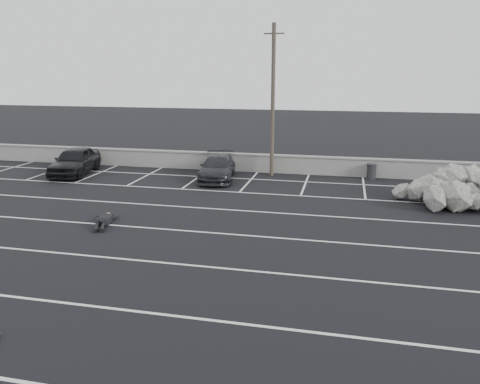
% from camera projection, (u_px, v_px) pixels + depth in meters
% --- Properties ---
extents(ground, '(120.00, 120.00, 0.00)m').
position_uv_depth(ground, '(144.00, 261.00, 14.62)').
color(ground, black).
rests_on(ground, ground).
extents(seawall, '(50.00, 0.45, 1.06)m').
position_uv_depth(seawall, '(242.00, 162.00, 27.70)').
color(seawall, gray).
rests_on(seawall, ground).
extents(stall_lines, '(36.00, 20.05, 0.01)m').
position_uv_depth(stall_lines, '(188.00, 219.00, 18.80)').
color(stall_lines, silver).
rests_on(stall_lines, ground).
extents(car_left, '(2.62, 4.82, 1.55)m').
position_uv_depth(car_left, '(75.00, 161.00, 26.80)').
color(car_left, black).
rests_on(car_left, ground).
extents(car_right, '(2.55, 4.68, 1.29)m').
position_uv_depth(car_right, '(217.00, 168.00, 25.58)').
color(car_right, black).
rests_on(car_right, ground).
extents(utility_pole, '(1.10, 0.22, 8.25)m').
position_uv_depth(utility_pole, '(273.00, 101.00, 25.63)').
color(utility_pole, '#4C4238').
rests_on(utility_pole, ground).
extents(trash_bin, '(0.60, 0.60, 0.84)m').
position_uv_depth(trash_bin, '(371.00, 172.00, 25.63)').
color(trash_bin, '#242426').
rests_on(trash_bin, ground).
extents(riprap_pile, '(5.21, 4.18, 1.30)m').
position_uv_depth(riprap_pile, '(455.00, 194.00, 20.59)').
color(riprap_pile, '#A7A49C').
rests_on(riprap_pile, ground).
extents(person, '(2.23, 2.92, 0.48)m').
position_uv_depth(person, '(106.00, 216.00, 18.32)').
color(person, black).
rests_on(person, ground).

